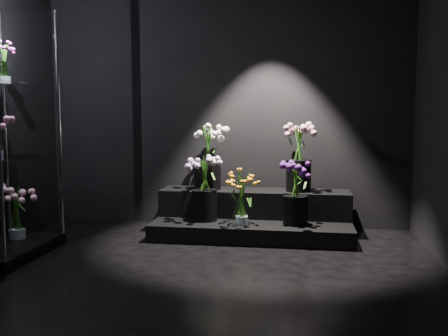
# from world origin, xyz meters

# --- Properties ---
(floor) EXTENTS (4.00, 4.00, 0.00)m
(floor) POSITION_xyz_m (0.00, 0.00, 0.00)
(floor) COLOR black
(floor) RESTS_ON ground
(wall_back) EXTENTS (4.00, 0.00, 4.00)m
(wall_back) POSITION_xyz_m (0.00, 2.00, 1.40)
(wall_back) COLOR black
(wall_back) RESTS_ON floor
(wall_front) EXTENTS (4.00, 0.00, 4.00)m
(wall_front) POSITION_xyz_m (0.00, -2.00, 1.40)
(wall_front) COLOR black
(wall_front) RESTS_ON floor
(display_riser) EXTENTS (1.98, 0.88, 0.44)m
(display_riser) POSITION_xyz_m (0.36, 1.61, 0.18)
(display_riser) COLOR black
(display_riser) RESTS_ON floor
(display_case) EXTENTS (0.60, 0.99, 2.18)m
(display_case) POSITION_xyz_m (-1.68, 0.46, 1.09)
(display_case) COLOR black
(display_case) RESTS_ON floor
(bouquet_orange_bells) EXTENTS (0.35, 0.35, 0.54)m
(bouquet_orange_bells) POSITION_xyz_m (0.28, 1.28, 0.45)
(bouquet_orange_bells) COLOR white
(bouquet_orange_bells) RESTS_ON display_riser
(bouquet_lilac) EXTENTS (0.37, 0.37, 0.65)m
(bouquet_lilac) POSITION_xyz_m (-0.11, 1.41, 0.54)
(bouquet_lilac) COLOR black
(bouquet_lilac) RESTS_ON display_riser
(bouquet_purple) EXTENTS (0.45, 0.45, 0.61)m
(bouquet_purple) POSITION_xyz_m (0.79, 1.37, 0.51)
(bouquet_purple) COLOR black
(bouquet_purple) RESTS_ON display_riser
(bouquet_cream_roses) EXTENTS (0.52, 0.52, 0.68)m
(bouquet_cream_roses) POSITION_xyz_m (-0.14, 1.72, 0.83)
(bouquet_cream_roses) COLOR black
(bouquet_cream_roses) RESTS_ON display_riser
(bouquet_pink_roses) EXTENTS (0.43, 0.43, 0.72)m
(bouquet_pink_roses) POSITION_xyz_m (0.82, 1.71, 0.85)
(bouquet_pink_roses) COLOR black
(bouquet_pink_roses) RESTS_ON display_riser
(bouquet_case_magenta) EXTENTS (0.21, 0.21, 0.38)m
(bouquet_case_magenta) POSITION_xyz_m (-1.72, 0.59, 1.69)
(bouquet_case_magenta) COLOR white
(bouquet_case_magenta) RESTS_ON display_case
(bouquet_case_base_pink) EXTENTS (0.39, 0.39, 0.49)m
(bouquet_case_base_pink) POSITION_xyz_m (-1.71, 0.65, 0.36)
(bouquet_case_base_pink) COLOR white
(bouquet_case_base_pink) RESTS_ON display_case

